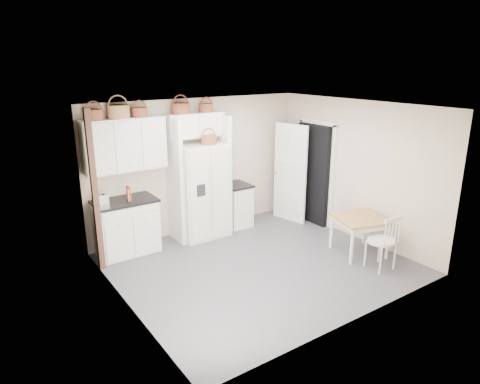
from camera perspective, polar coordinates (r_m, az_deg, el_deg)
floor at (r=7.26m, az=2.52°, el=-9.58°), size 4.50×4.50×0.00m
ceiling at (r=6.53m, az=2.82°, el=11.28°), size 4.50×4.50×0.00m
wall_back at (r=8.41m, az=-5.59°, el=3.51°), size 4.50×0.00×4.50m
wall_left at (r=5.78m, az=-15.49°, el=-3.35°), size 0.00×4.00×4.00m
wall_right at (r=8.29m, az=15.19°, el=2.80°), size 0.00×4.00×4.00m
refrigerator at (r=8.15m, az=-5.26°, el=0.17°), size 0.93×0.75×1.80m
base_cab_left at (r=7.76m, az=-14.91°, el=-4.59°), size 1.01×0.64×0.94m
base_cab_right at (r=8.75m, az=-0.51°, el=-1.86°), size 0.48×0.57×0.84m
dining_table at (r=7.79m, az=15.56°, el=-5.60°), size 1.02×1.02×0.68m
windsor_chair at (r=7.30m, az=18.33°, el=-6.21°), size 0.49×0.45×0.96m
counter_left at (r=7.60m, az=-15.18°, el=-1.16°), size 1.05×0.68×0.04m
counter_right at (r=8.62m, az=-0.52°, el=0.91°), size 0.52×0.61×0.04m
toaster at (r=7.46m, az=-18.04°, el=-0.94°), size 0.24×0.15×0.16m
cookbook_red at (r=7.51m, az=-14.62°, el=-0.20°), size 0.05×0.16×0.24m
cookbook_cream at (r=7.51m, az=-14.64°, el=-0.31°), size 0.06×0.15×0.21m
basket_upper_a at (r=7.32m, az=-18.90°, el=9.72°), size 0.30×0.30×0.17m
basket_upper_b at (r=7.44m, az=-15.90°, el=10.26°), size 0.37×0.37×0.22m
basket_upper_c at (r=7.56m, az=-13.25°, el=10.33°), size 0.27×0.27×0.16m
basket_bridge_a at (r=7.88m, az=-7.91°, el=10.98°), size 0.34×0.34×0.19m
basket_bridge_b at (r=8.13m, az=-4.55°, el=11.14°), size 0.27×0.27×0.15m
basket_fridge_b at (r=7.91m, az=-4.18°, el=6.96°), size 0.30×0.30×0.16m
upper_cabinet at (r=7.53m, az=-15.15°, el=6.10°), size 1.40×0.34×0.90m
bridge_cabinet at (r=8.04m, az=-6.10°, el=8.87°), size 1.12×0.34×0.45m
fridge_panel_left at (r=7.90m, az=-8.68°, el=1.38°), size 0.08×0.60×2.30m
fridge_panel_right at (r=8.37m, az=-2.40°, el=2.46°), size 0.08×0.60×2.30m
trim_post at (r=7.02m, az=-18.79°, el=-0.04°), size 0.09×0.09×2.60m
doorway_void at (r=8.95m, az=9.85°, el=2.36°), size 0.18×0.85×2.05m
door_slab at (r=8.95m, az=6.70°, el=2.49°), size 0.21×0.79×2.05m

